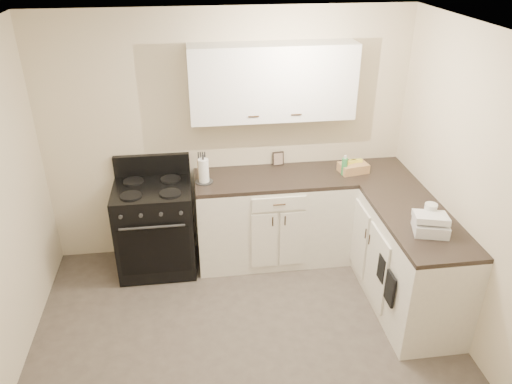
{
  "coord_description": "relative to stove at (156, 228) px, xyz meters",
  "views": [
    {
      "loc": [
        -0.35,
        -2.85,
        3.08
      ],
      "look_at": [
        0.16,
        0.85,
        1.12
      ],
      "focal_mm": 35.0,
      "sensor_mm": 36.0,
      "label": 1
    }
  ],
  "objects": [
    {
      "name": "floor",
      "position": [
        0.76,
        -1.48,
        -0.46
      ],
      "size": [
        3.6,
        3.6,
        0.0
      ],
      "primitive_type": "plane",
      "color": "#473F38",
      "rests_on": "ground"
    },
    {
      "name": "ceiling",
      "position": [
        0.76,
        -1.48,
        2.04
      ],
      "size": [
        3.6,
        3.6,
        0.0
      ],
      "primitive_type": "plane",
      "color": "white",
      "rests_on": "wall_back"
    },
    {
      "name": "wall_back",
      "position": [
        0.76,
        0.32,
        0.79
      ],
      "size": [
        3.6,
        0.0,
        3.6
      ],
      "primitive_type": "plane",
      "rotation": [
        1.57,
        0.0,
        0.0
      ],
      "color": "beige",
      "rests_on": "ground"
    },
    {
      "name": "wall_right",
      "position": [
        2.56,
        -1.48,
        0.79
      ],
      "size": [
        0.0,
        3.6,
        3.6
      ],
      "primitive_type": "plane",
      "rotation": [
        1.57,
        0.0,
        -1.57
      ],
      "color": "beige",
      "rests_on": "ground"
    },
    {
      "name": "base_cabinets_back",
      "position": [
        1.19,
        0.02,
        -0.01
      ],
      "size": [
        1.55,
        0.6,
        0.9
      ],
      "primitive_type": "cube",
      "color": "silver",
      "rests_on": "floor"
    },
    {
      "name": "base_cabinets_right",
      "position": [
        2.26,
        -0.63,
        -0.01
      ],
      "size": [
        0.6,
        1.9,
        0.9
      ],
      "primitive_type": "cube",
      "color": "silver",
      "rests_on": "floor"
    },
    {
      "name": "countertop_back",
      "position": [
        1.19,
        0.02,
        0.46
      ],
      "size": [
        1.55,
        0.6,
        0.04
      ],
      "primitive_type": "cube",
      "color": "black",
      "rests_on": "base_cabinets_back"
    },
    {
      "name": "countertop_right",
      "position": [
        2.26,
        -0.63,
        0.46
      ],
      "size": [
        0.6,
        1.9,
        0.04
      ],
      "primitive_type": "cube",
      "color": "black",
      "rests_on": "base_cabinets_right"
    },
    {
      "name": "upper_cabinets",
      "position": [
        1.19,
        0.18,
        1.38
      ],
      "size": [
        1.55,
        0.3,
        0.7
      ],
      "primitive_type": "cube",
      "color": "white",
      "rests_on": "wall_back"
    },
    {
      "name": "stove",
      "position": [
        0.0,
        0.0,
        0.0
      ],
      "size": [
        0.75,
        0.64,
        0.9
      ],
      "primitive_type": "cube",
      "color": "black",
      "rests_on": "floor"
    },
    {
      "name": "knife_block",
      "position": [
        0.49,
        0.06,
        0.58
      ],
      "size": [
        0.09,
        0.08,
        0.19
      ],
      "primitive_type": "cube",
      "rotation": [
        0.0,
        0.0,
        0.04
      ],
      "color": "#D2B381",
      "rests_on": "countertop_back"
    },
    {
      "name": "paper_towel",
      "position": [
        0.5,
        -0.01,
        0.6
      ],
      "size": [
        0.11,
        0.11,
        0.24
      ],
      "primitive_type": "cylinder",
      "rotation": [
        0.0,
        0.0,
        -0.13
      ],
      "color": "white",
      "rests_on": "countertop_back"
    },
    {
      "name": "soap_bottle",
      "position": [
        1.88,
        -0.03,
        0.57
      ],
      "size": [
        0.07,
        0.07,
        0.17
      ],
      "primitive_type": "cylinder",
      "rotation": [
        0.0,
        0.0,
        0.25
      ],
      "color": "#39944B",
      "rests_on": "countertop_back"
    },
    {
      "name": "picture_frame",
      "position": [
        1.28,
        0.28,
        0.55
      ],
      "size": [
        0.12,
        0.05,
        0.15
      ],
      "primitive_type": "cube",
      "rotation": [
        -0.14,
        0.0,
        0.12
      ],
      "color": "black",
      "rests_on": "countertop_back"
    },
    {
      "name": "wicker_basket",
      "position": [
        1.99,
        0.02,
        0.53
      ],
      "size": [
        0.3,
        0.23,
        0.09
      ],
      "primitive_type": "cube",
      "rotation": [
        0.0,
        0.0,
        0.17
      ],
      "color": "tan",
      "rests_on": "countertop_right"
    },
    {
      "name": "countertop_grill",
      "position": [
        2.26,
        -1.15,
        0.53
      ],
      "size": [
        0.32,
        0.31,
        0.1
      ],
      "primitive_type": "cube",
      "rotation": [
        0.0,
        0.0,
        -0.27
      ],
      "color": "white",
      "rests_on": "countertop_right"
    },
    {
      "name": "glass_jar",
      "position": [
        2.31,
        -1.01,
        0.57
      ],
      "size": [
        0.13,
        0.13,
        0.17
      ],
      "primitive_type": "cylinder",
      "rotation": [
        0.0,
        0.0,
        0.31
      ],
      "color": "silver",
      "rests_on": "countertop_right"
    },
    {
      "name": "oven_mitt_near",
      "position": [
        1.94,
        -1.27,
        0.03
      ],
      "size": [
        0.02,
        0.16,
        0.28
      ],
      "primitive_type": "cube",
      "color": "black",
      "rests_on": "base_cabinets_right"
    },
    {
      "name": "oven_mitt_far",
      "position": [
        1.94,
        -1.05,
        0.08
      ],
      "size": [
        0.02,
        0.13,
        0.23
      ],
      "primitive_type": "cube",
      "color": "black",
      "rests_on": "base_cabinets_right"
    }
  ]
}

